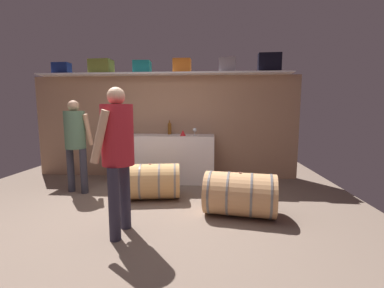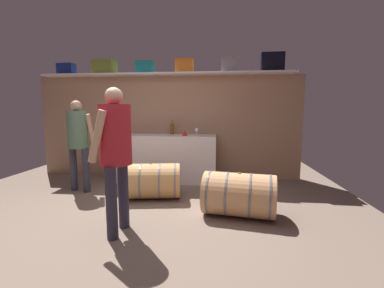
# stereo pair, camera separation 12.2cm
# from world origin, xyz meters

# --- Properties ---
(ground_plane) EXTENTS (6.63, 7.92, 0.02)m
(ground_plane) POSITION_xyz_m (0.00, 0.59, -0.01)
(ground_plane) COLOR #736153
(back_wall_panel) EXTENTS (5.43, 0.10, 2.08)m
(back_wall_panel) POSITION_xyz_m (0.00, 2.36, 1.04)
(back_wall_panel) COLOR #A57C60
(back_wall_panel) RESTS_ON ground
(high_shelf_board) EXTENTS (4.99, 0.40, 0.03)m
(high_shelf_board) POSITION_xyz_m (0.00, 2.21, 2.10)
(high_shelf_board) COLOR white
(high_shelf_board) RESTS_ON back_wall_panel
(toolcase_navy) EXTENTS (0.34, 0.20, 0.22)m
(toolcase_navy) POSITION_xyz_m (-2.05, 2.21, 2.22)
(toolcase_navy) COLOR navy
(toolcase_navy) RESTS_ON high_shelf_board
(toolcase_olive) EXTENTS (0.45, 0.31, 0.27)m
(toolcase_olive) POSITION_xyz_m (-1.23, 2.21, 2.25)
(toolcase_olive) COLOR olive
(toolcase_olive) RESTS_ON high_shelf_board
(toolcase_teal) EXTENTS (0.34, 0.30, 0.23)m
(toolcase_teal) POSITION_xyz_m (-0.40, 2.21, 2.23)
(toolcase_teal) COLOR teal
(toolcase_teal) RESTS_ON high_shelf_board
(toolcase_orange) EXTENTS (0.35, 0.24, 0.27)m
(toolcase_orange) POSITION_xyz_m (0.39, 2.21, 2.25)
(toolcase_orange) COLOR orange
(toolcase_orange) RESTS_ON high_shelf_board
(toolcase_grey) EXTENTS (0.32, 0.22, 0.28)m
(toolcase_grey) POSITION_xyz_m (1.27, 2.21, 2.25)
(toolcase_grey) COLOR gray
(toolcase_grey) RESTS_ON high_shelf_board
(toolcase_black) EXTENTS (0.43, 0.20, 0.35)m
(toolcase_black) POSITION_xyz_m (2.06, 2.21, 2.29)
(toolcase_black) COLOR black
(toolcase_black) RESTS_ON high_shelf_board
(work_cabinet) EXTENTS (1.98, 0.61, 0.91)m
(work_cabinet) POSITION_xyz_m (0.03, 1.99, 0.46)
(work_cabinet) COLOR silver
(work_cabinet) RESTS_ON ground
(wine_bottle_amber) EXTENTS (0.07, 0.07, 0.28)m
(wine_bottle_amber) POSITION_xyz_m (0.14, 2.16, 1.04)
(wine_bottle_amber) COLOR brown
(wine_bottle_amber) RESTS_ON work_cabinet
(wine_glass) EXTENTS (0.07, 0.07, 0.15)m
(wine_glass) POSITION_xyz_m (0.66, 1.90, 1.01)
(wine_glass) COLOR white
(wine_glass) RESTS_ON work_cabinet
(red_funnel) EXTENTS (0.11, 0.11, 0.11)m
(red_funnel) POSITION_xyz_m (0.44, 1.86, 0.97)
(red_funnel) COLOR red
(red_funnel) RESTS_ON work_cabinet
(wine_barrel_near) EXTENTS (0.98, 0.67, 0.57)m
(wine_barrel_near) POSITION_xyz_m (0.02, 0.93, 0.28)
(wine_barrel_near) COLOR tan
(wine_barrel_near) RESTS_ON ground
(wine_barrel_far) EXTENTS (1.00, 0.71, 0.58)m
(wine_barrel_far) POSITION_xyz_m (1.35, 0.38, 0.29)
(wine_barrel_far) COLOR tan
(wine_barrel_far) RESTS_ON ground
(winemaker_pouring) EXTENTS (0.50, 0.44, 1.55)m
(winemaker_pouring) POSITION_xyz_m (-1.29, 1.17, 0.95)
(winemaker_pouring) COLOR #32323E
(winemaker_pouring) RESTS_ON ground
(visitor_tasting) EXTENTS (0.40, 0.49, 1.63)m
(visitor_tasting) POSITION_xyz_m (-0.06, -0.24, 1.00)
(visitor_tasting) COLOR #2F2B3D
(visitor_tasting) RESTS_ON ground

